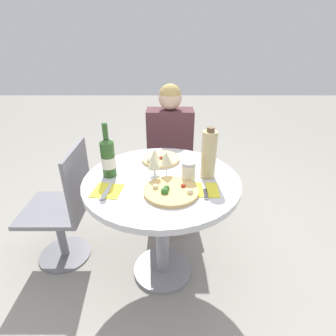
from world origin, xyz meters
The scene contains 15 objects.
ground_plane centered at (0.00, 0.00, 0.00)m, with size 12.00×12.00×0.00m, color gray.
dining_table centered at (0.00, 0.00, 0.61)m, with size 0.91×0.91×0.75m.
chair_behind_diner centered at (0.05, 0.83, 0.42)m, with size 0.42×0.42×0.87m.
seated_diner centered at (0.05, 0.69, 0.52)m, with size 0.38×0.41×1.16m.
chair_empty_side centered at (-0.67, 0.15, 0.42)m, with size 0.42×0.42×0.87m.
pizza_large centered at (0.05, -0.16, 0.76)m, with size 0.29×0.29×0.05m.
pizza_small_far centered at (-0.01, 0.23, 0.76)m, with size 0.25×0.25×0.05m.
wine_bottle centered at (-0.31, 0.04, 0.87)m, with size 0.08×0.08×0.32m.
tall_carafe centered at (0.27, 0.02, 0.89)m, with size 0.09×0.09×0.30m.
sugar_shaker centered at (0.15, -0.02, 0.81)m, with size 0.08×0.08×0.12m.
wine_glass_back_left centered at (-0.04, 0.07, 0.86)m, with size 0.06×0.06×0.15m.
wine_glass_center centered at (0.03, 0.03, 0.86)m, with size 0.07×0.07×0.16m.
wine_glass_front_left centered at (-0.04, -0.02, 0.86)m, with size 0.07×0.07×0.15m.
place_setting_left centered at (-0.29, -0.14, 0.75)m, with size 0.17×0.19×0.01m.
place_setting_right centered at (0.23, -0.13, 0.75)m, with size 0.16×0.19×0.01m.
Camera 1 is at (0.04, -1.33, 1.50)m, focal length 28.00 mm.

